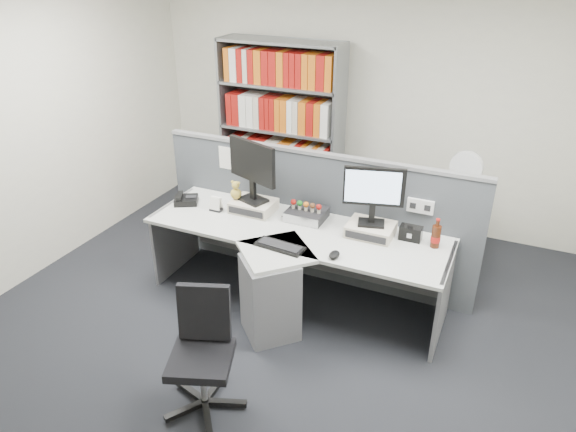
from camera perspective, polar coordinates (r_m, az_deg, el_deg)
The scene contains 21 objects.
ground at distance 4.32m, azimuth -3.68°, elevation -14.59°, with size 5.50×5.50×0.00m, color #25272C.
room_shell at distance 3.41m, azimuth -4.56°, elevation 8.60°, with size 5.04×5.54×2.72m.
partition at distance 4.90m, azimuth 2.95°, elevation 0.03°, with size 3.00×0.08×1.27m.
desk at distance 4.47m, azimuth -0.29°, elevation -5.61°, with size 2.60×1.20×0.72m.
monitor_riser_left at distance 4.81m, azimuth -3.75°, elevation 1.10°, with size 0.38×0.31×0.10m.
monitor_riser_right at distance 4.45m, azimuth 8.88°, elevation -1.45°, with size 0.38×0.31×0.10m.
monitor_left at distance 4.66m, azimuth -3.88°, elevation 5.37°, with size 0.53×0.25×0.56m.
monitor_right at distance 4.30m, azimuth 9.21°, elevation 2.66°, with size 0.48×0.21×0.50m.
desktop_pc at distance 4.66m, azimuth 2.01°, elevation 0.19°, with size 0.33×0.30×0.09m.
figurines at distance 4.61m, azimuth 1.95°, elevation 1.16°, with size 0.29×0.05×0.09m.
keyboard at distance 4.23m, azimuth -0.88°, elevation -3.27°, with size 0.41×0.19×0.03m.
mouse at distance 4.11m, azimuth 5.02°, elevation -4.18°, with size 0.08×0.12×0.05m, color black.
desk_phone at distance 5.05m, azimuth -10.97°, elevation 1.73°, with size 0.28×0.27×0.09m.
desk_calendar at distance 4.85m, azimuth -7.76°, elevation 1.18°, with size 0.11×0.08×0.13m.
plush_toy at distance 4.81m, azimuth -5.63°, elevation 2.66°, with size 0.10×0.10×0.18m.
speaker at distance 4.44m, azimuth 13.07°, elevation -1.80°, with size 0.18×0.10×0.12m, color black.
cola_bottle at distance 4.36m, azimuth 15.63°, elevation -2.14°, with size 0.08×0.08×0.25m.
shelving_unit at distance 6.12m, azimuth -0.75°, elevation 8.96°, with size 1.41×0.40×2.00m.
filing_cabinet at distance 5.45m, azimuth 17.61°, elevation -1.89°, with size 0.45×0.61×0.70m.
desk_fan at distance 5.18m, azimuth 18.63°, elevation 4.65°, with size 0.31×0.18×0.51m.
office_chair at distance 3.70m, azimuth -9.17°, elevation -13.83°, with size 0.57×0.56×0.86m.
Camera 1 is at (1.58, -2.83, 2.85)m, focal length 33.02 mm.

